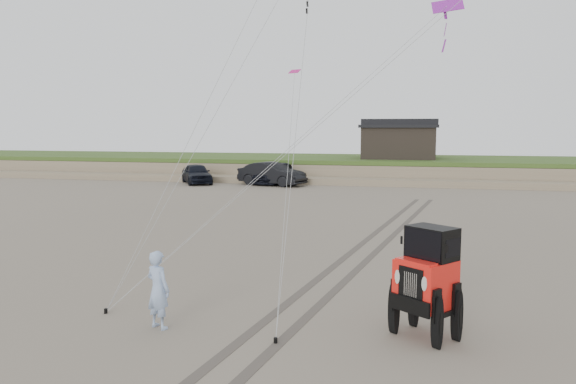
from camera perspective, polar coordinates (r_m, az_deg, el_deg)
name	(u,v)px	position (r m, az deg, el deg)	size (l,w,h in m)	color
ground	(245,320)	(13.14, -4.40, -12.80)	(160.00, 160.00, 0.00)	#6B6054
dune_ridge	(375,168)	(49.57, 8.86, 2.42)	(160.00, 14.25, 1.73)	#7A6B54
cabin	(399,141)	(48.85, 11.21, 5.15)	(6.40, 5.40, 3.35)	black
truck_a	(197,173)	(44.27, -9.27, 1.87)	(1.84, 4.58, 1.56)	black
truck_b	(272,174)	(42.39, -1.64, 1.86)	(1.83, 5.26, 1.73)	black
truck_c	(275,173)	(43.96, -1.31, 1.93)	(2.20, 5.42, 1.57)	black
jeep	(425,294)	(12.13, 13.78, -10.02)	(2.15, 4.98, 1.86)	red
man	(158,290)	(12.65, -13.06, -9.63)	(0.63, 0.41, 1.72)	#8AA8D5
stake_main	(106,311)	(14.15, -18.03, -11.42)	(0.08, 0.08, 0.12)	black
stake_aux	(276,340)	(11.76, -1.27, -14.84)	(0.08, 0.08, 0.12)	black
tire_tracks	(366,250)	(20.35, 7.95, -5.82)	(5.22, 29.74, 0.01)	#4C443D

